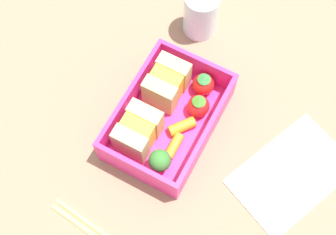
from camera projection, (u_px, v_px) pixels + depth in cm
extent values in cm
cube|color=#8C6C55|center=(168.00, 128.00, 66.45)|extent=(120.00, 120.00, 2.00)
cube|color=#ED2D8C|center=(168.00, 123.00, 64.97)|extent=(17.65, 12.07, 1.20)
cube|color=#ED2D8C|center=(131.00, 97.00, 63.40)|extent=(17.65, 0.60, 4.49)
cube|color=#ED2D8C|center=(207.00, 134.00, 61.31)|extent=(17.65, 0.60, 4.49)
cube|color=#ED2D8C|center=(136.00, 170.00, 59.44)|extent=(0.60, 10.87, 4.49)
cube|color=#ED2D8C|center=(197.00, 66.00, 65.26)|extent=(0.60, 10.87, 4.49)
cube|color=tan|center=(131.00, 144.00, 60.41)|extent=(2.00, 4.62, 5.19)
cube|color=yellow|center=(138.00, 131.00, 61.09)|extent=(2.00, 4.25, 4.78)
cube|color=tan|center=(146.00, 119.00, 61.78)|extent=(2.00, 4.62, 5.19)
cube|color=tan|center=(160.00, 95.00, 63.12)|extent=(2.00, 4.62, 5.19)
cube|color=yellow|center=(167.00, 83.00, 63.80)|extent=(2.00, 4.25, 4.78)
cube|color=tan|center=(174.00, 72.00, 64.48)|extent=(2.00, 4.62, 5.19)
cylinder|color=#94D25C|center=(160.00, 165.00, 61.15)|extent=(1.02, 1.02, 1.68)
sphere|color=#35742F|center=(160.00, 160.00, 59.42)|extent=(2.95, 2.95, 2.95)
cylinder|color=orange|center=(174.00, 146.00, 62.32)|extent=(3.53, 1.41, 1.38)
cylinder|color=orange|center=(181.00, 129.00, 63.21)|extent=(3.87, 3.48, 1.53)
sphere|color=red|center=(198.00, 106.00, 63.65)|extent=(3.07, 3.07, 3.07)
cone|color=#42832B|center=(199.00, 101.00, 61.96)|extent=(1.84, 1.84, 0.60)
sphere|color=red|center=(203.00, 84.00, 64.93)|extent=(3.08, 3.08, 3.08)
cone|color=#35853E|center=(204.00, 78.00, 63.23)|extent=(1.85, 1.85, 0.60)
cylinder|color=silver|center=(201.00, 13.00, 68.27)|extent=(5.09, 5.09, 7.57)
cube|color=silver|center=(291.00, 174.00, 62.57)|extent=(18.42, 15.52, 0.40)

